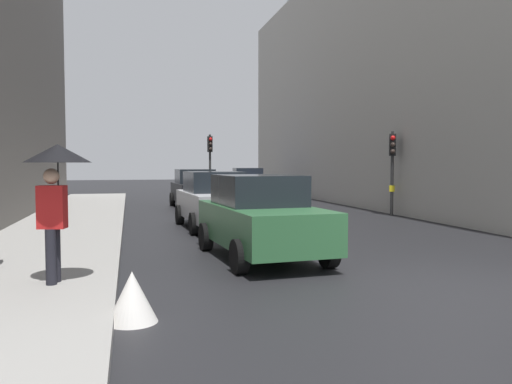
% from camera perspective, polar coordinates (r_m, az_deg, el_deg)
% --- Properties ---
extents(ground_plane, '(120.00, 120.00, 0.00)m').
position_cam_1_polar(ground_plane, '(9.06, 20.31, -9.82)').
color(ground_plane, black).
extents(sidewalk_kerb, '(3.26, 40.00, 0.16)m').
position_cam_1_polar(sidewalk_kerb, '(13.55, -21.59, -5.24)').
color(sidewalk_kerb, gray).
rests_on(sidewalk_kerb, ground).
extents(building_facade_right, '(12.00, 32.11, 12.58)m').
position_cam_1_polar(building_facade_right, '(29.56, 19.89, 11.27)').
color(building_facade_right, '#B2ADA3').
rests_on(building_facade_right, ground).
extents(traffic_light_far_median, '(0.25, 0.43, 3.59)m').
position_cam_1_polar(traffic_light_far_median, '(28.01, -5.10, 4.08)').
color(traffic_light_far_median, '#2D2D2D').
rests_on(traffic_light_far_median, ground).
extents(traffic_light_mid_street, '(0.34, 0.45, 3.25)m').
position_cam_1_polar(traffic_light_mid_street, '(20.56, 14.84, 3.70)').
color(traffic_light_mid_street, '#2D2D2D').
rests_on(traffic_light_mid_street, ground).
extents(car_green_estate, '(2.28, 4.33, 1.76)m').
position_cam_1_polar(car_green_estate, '(10.94, 0.53, -2.76)').
color(car_green_estate, '#2D6038').
rests_on(car_green_estate, ground).
extents(car_blue_van, '(2.28, 4.33, 1.76)m').
position_cam_1_polar(car_blue_van, '(31.57, -1.00, 1.07)').
color(car_blue_van, navy).
rests_on(car_blue_van, ground).
extents(car_dark_suv, '(2.12, 4.25, 1.76)m').
position_cam_1_polar(car_dark_suv, '(23.68, -6.72, 0.38)').
color(car_dark_suv, black).
rests_on(car_dark_suv, ground).
extents(car_silver_hatchback, '(2.19, 4.29, 1.76)m').
position_cam_1_polar(car_silver_hatchback, '(16.11, -4.60, -0.88)').
color(car_silver_hatchback, '#BCBCC1').
rests_on(car_silver_hatchback, ground).
extents(pedestrian_with_umbrella, '(1.00, 1.00, 2.14)m').
position_cam_1_polar(pedestrian_with_umbrella, '(8.44, -21.23, 1.84)').
color(pedestrian_with_umbrella, black).
rests_on(pedestrian_with_umbrella, sidewalk_kerb).
extents(warning_sign_triangle, '(0.64, 0.64, 0.65)m').
position_cam_1_polar(warning_sign_triangle, '(6.80, -13.52, -11.20)').
color(warning_sign_triangle, silver).
rests_on(warning_sign_triangle, ground).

